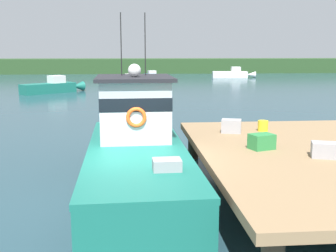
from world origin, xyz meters
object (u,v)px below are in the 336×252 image
at_px(crate_single_by_cleat, 325,150).
at_px(moored_boat_far_left, 133,85).
at_px(crate_stack_near_edge, 262,142).
at_px(bait_bucket, 263,126).
at_px(mooring_buoy_channel_marker, 132,120).
at_px(crate_single_far, 231,126).
at_px(main_fishing_boat, 136,150).
at_px(moored_boat_outer_mooring, 53,87).
at_px(moored_boat_off_the_point, 233,74).
at_px(moored_boat_mid_harbor, 151,76).

relative_size(crate_single_by_cleat, moored_boat_far_left, 0.10).
bearing_deg(crate_stack_near_edge, bait_bucket, 71.37).
relative_size(crate_single_by_cleat, bait_bucket, 1.76).
height_order(moored_boat_far_left, mooring_buoy_channel_marker, moored_boat_far_left).
height_order(crate_single_by_cleat, crate_single_far, crate_single_far).
bearing_deg(moored_boat_far_left, main_fishing_boat, -90.00).
bearing_deg(moored_boat_outer_mooring, moored_boat_far_left, 11.41).
xyz_separation_m(crate_single_far, bait_bucket, (1.06, 0.15, -0.04)).
distance_m(moored_boat_off_the_point, moored_boat_mid_harbor, 11.93).
bearing_deg(crate_single_far, bait_bucket, 8.19).
bearing_deg(bait_bucket, crate_stack_near_edge, -108.63).
relative_size(bait_bucket, moored_boat_mid_harbor, 0.07).
bearing_deg(bait_bucket, moored_boat_outer_mooring, 114.19).
bearing_deg(moored_boat_off_the_point, main_fishing_boat, -107.04).
distance_m(main_fishing_boat, crate_single_far, 3.24).
distance_m(crate_stack_near_edge, mooring_buoy_channel_marker, 11.37).
bearing_deg(main_fishing_boat, bait_bucket, 18.72).
bearing_deg(moored_boat_mid_harbor, moored_boat_outer_mooring, -120.26).
height_order(crate_single_far, moored_boat_mid_harbor, crate_single_far).
xyz_separation_m(bait_bucket, moored_boat_outer_mooring, (-11.26, 25.06, -0.84)).
distance_m(crate_single_by_cleat, moored_boat_off_the_point, 48.70).
bearing_deg(moored_boat_off_the_point, crate_single_far, -103.94).
xyz_separation_m(moored_boat_outer_mooring, moored_boat_far_left, (7.22, 1.46, 0.01)).
bearing_deg(bait_bucket, moored_boat_mid_harbor, 92.19).
bearing_deg(crate_single_by_cleat, moored_boat_far_left, 98.53).
relative_size(crate_single_far, moored_boat_off_the_point, 0.10).
bearing_deg(moored_boat_mid_harbor, crate_single_by_cleat, -87.41).
xyz_separation_m(crate_single_by_cleat, moored_boat_outer_mooring, (-11.70, 28.37, -0.85)).
bearing_deg(mooring_buoy_channel_marker, crate_single_far, -70.17).
height_order(bait_bucket, moored_boat_off_the_point, bait_bucket).
height_order(crate_single_far, mooring_buoy_channel_marker, crate_single_far).
bearing_deg(mooring_buoy_channel_marker, moored_boat_far_left, 89.61).
bearing_deg(moored_boat_outer_mooring, moored_boat_off_the_point, 42.33).
bearing_deg(moored_boat_mid_harbor, crate_single_far, -89.27).
bearing_deg(mooring_buoy_channel_marker, moored_boat_outer_mooring, 113.13).
bearing_deg(crate_single_far, moored_boat_outer_mooring, 112.02).
bearing_deg(mooring_buoy_channel_marker, bait_bucket, -63.79).
bearing_deg(bait_bucket, crate_single_by_cleat, -82.41).
height_order(crate_stack_near_edge, moored_boat_far_left, crate_stack_near_edge).
height_order(moored_boat_mid_harbor, mooring_buoy_channel_marker, moored_boat_mid_harbor).
xyz_separation_m(moored_boat_far_left, moored_boat_off_the_point, (14.04, 17.91, -0.01)).
relative_size(crate_single_far, moored_boat_outer_mooring, 0.11).
distance_m(crate_stack_near_edge, moored_boat_far_left, 29.06).
relative_size(main_fishing_boat, bait_bucket, 28.96).
bearing_deg(moored_boat_off_the_point, moored_boat_mid_harbor, -166.40).
xyz_separation_m(main_fishing_boat, moored_boat_off_the_point, (14.04, 45.80, -0.48)).
distance_m(bait_bucket, moored_boat_outer_mooring, 27.49).
height_order(main_fishing_boat, moored_boat_far_left, main_fishing_boat).
distance_m(moored_boat_far_left, moored_boat_off_the_point, 22.76).
bearing_deg(crate_single_by_cleat, mooring_buoy_channel_marker, 111.37).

